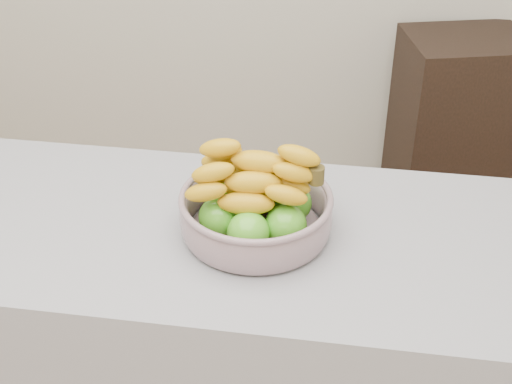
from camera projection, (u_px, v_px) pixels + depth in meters
The scene contains 3 objects.
counter at pixel (171, 369), 1.78m from camera, with size 2.00×0.60×0.90m, color gray.
cabinet at pixel (454, 134), 2.88m from camera, with size 0.46×0.36×0.82m, color black.
fruit_bowl at pixel (256, 208), 1.47m from camera, with size 0.32×0.32×0.20m.
Camera 1 is at (0.40, -0.84, 1.79)m, focal length 50.00 mm.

